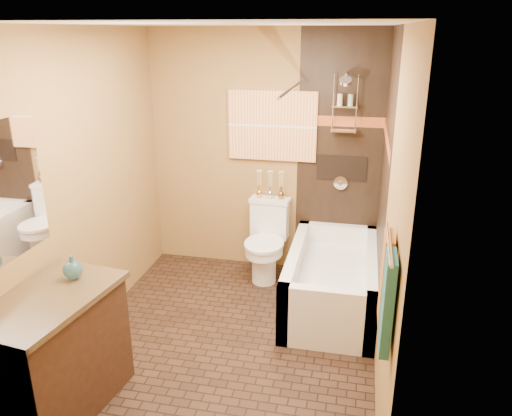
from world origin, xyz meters
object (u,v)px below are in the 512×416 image
(toilet, at_px, (266,240))
(vanity, at_px, (54,354))
(bathtub, at_px, (332,284))
(sunset_painting, at_px, (272,126))

(toilet, bearing_deg, vanity, -111.06)
(bathtub, xyz_separation_m, vanity, (-1.72, -1.75, 0.21))
(toilet, distance_m, vanity, 2.43)
(vanity, bearing_deg, sunset_painting, 75.49)
(sunset_painting, distance_m, toilet, 1.17)
(bathtub, bearing_deg, sunset_painting, 134.48)
(sunset_painting, bearing_deg, toilet, -90.00)
(sunset_painting, bearing_deg, bathtub, -45.52)
(sunset_painting, xyz_separation_m, vanity, (-1.01, -2.48, -1.12))
(sunset_painting, xyz_separation_m, bathtub, (0.71, -0.73, -1.33))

